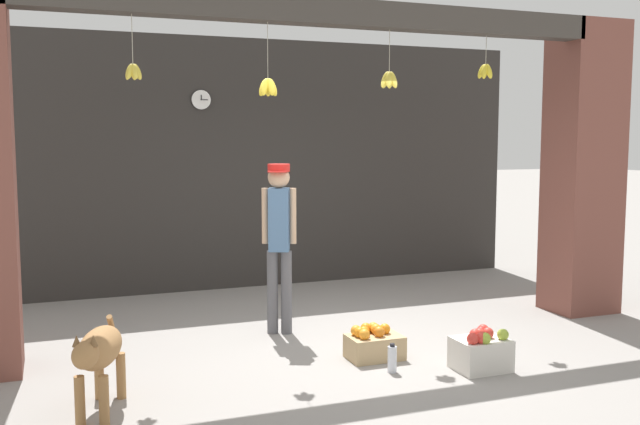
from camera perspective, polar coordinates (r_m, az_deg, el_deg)
The scene contains 10 objects.
ground_plane at distance 6.88m, azimuth 1.30°, elevation -10.57°, with size 60.00×60.00×0.00m, color gray.
shop_back_wall at distance 9.37m, azimuth -5.45°, elevation 3.87°, with size 7.50×0.12×3.23m, color #2D2B28.
shop_pillar_right at distance 8.50m, azimuth 20.30°, elevation 3.30°, with size 0.70×0.60×3.23m, color brown.
storefront_awning at distance 6.79m, azimuth 0.99°, elevation 15.53°, with size 5.60×0.26×0.90m.
dog at distance 5.37m, azimuth -17.29°, elevation -10.64°, with size 0.47×0.96×0.67m.
shopkeeper at distance 7.08m, azimuth -3.29°, elevation -1.70°, with size 0.32×0.31×1.70m.
fruit_crate_oranges at distance 6.46m, azimuth 4.30°, elevation -10.42°, with size 0.48×0.32×0.30m.
fruit_crate_apples at distance 6.29m, azimuth 12.76°, elevation -10.75°, with size 0.44×0.36×0.36m.
water_bottle at distance 6.13m, azimuth 5.79°, elevation -11.58°, with size 0.08×0.08×0.25m.
wall_clock at distance 9.15m, azimuth -9.50°, elevation 8.89°, with size 0.25×0.03×0.25m.
Camera 1 is at (-2.49, -6.10, 1.97)m, focal length 40.00 mm.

